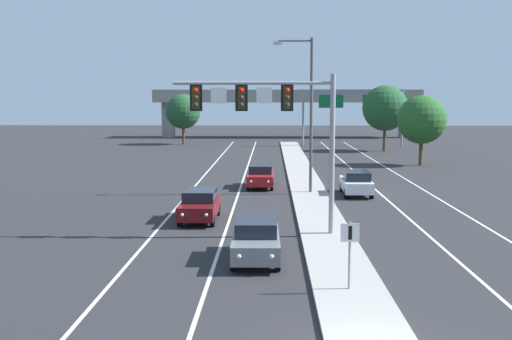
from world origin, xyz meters
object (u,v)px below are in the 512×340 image
at_px(car_receding_white, 356,183).
at_px(tree_far_right_c, 385,108).
at_px(overhead_signal_mast, 276,116).
at_px(tree_far_left_c, 183,111).
at_px(street_lamp_median, 308,106).
at_px(car_oncoming_grey, 256,239).
at_px(car_oncoming_red, 261,176).
at_px(median_sign_post, 350,245).
at_px(car_oncoming_darkred, 200,205).
at_px(tree_far_right_b, 422,120).
at_px(highway_sign_gantry, 353,99).

relative_size(car_receding_white, tree_far_right_c, 0.57).
height_order(overhead_signal_mast, tree_far_left_c, overhead_signal_mast).
bearing_deg(street_lamp_median, car_oncoming_grey, -100.09).
bearing_deg(car_oncoming_red, median_sign_post, -82.23).
bearing_deg(median_sign_post, street_lamp_median, 90.36).
relative_size(overhead_signal_mast, car_oncoming_darkred, 1.62).
relative_size(overhead_signal_mast, street_lamp_median, 0.73).
bearing_deg(car_oncoming_red, car_oncoming_grey, -89.60).
bearing_deg(car_oncoming_grey, overhead_signal_mast, 79.39).
height_order(car_oncoming_grey, tree_far_right_b, tree_far_right_b).
bearing_deg(car_oncoming_red, street_lamp_median, -43.59).
bearing_deg(car_receding_white, car_oncoming_darkred, -137.02).
height_order(median_sign_post, tree_far_right_b, tree_far_right_b).
bearing_deg(overhead_signal_mast, car_oncoming_grey, -100.61).
relative_size(car_oncoming_grey, highway_sign_gantry, 0.34).
height_order(highway_sign_gantry, tree_far_right_b, highway_sign_gantry).
distance_m(street_lamp_median, car_oncoming_grey, 17.70).
xyz_separation_m(street_lamp_median, car_oncoming_darkred, (-6.06, -8.99, -4.97)).
distance_m(tree_far_right_b, tree_far_left_c, 36.88).
height_order(median_sign_post, highway_sign_gantry, highway_sign_gantry).
distance_m(car_receding_white, tree_far_right_c, 35.17).
bearing_deg(highway_sign_gantry, car_oncoming_darkred, -106.08).
bearing_deg(overhead_signal_mast, median_sign_post, -74.36).
bearing_deg(car_oncoming_darkred, tree_far_right_b, 56.34).
height_order(car_oncoming_red, tree_far_left_c, tree_far_left_c).
height_order(highway_sign_gantry, tree_far_right_c, tree_far_right_c).
relative_size(street_lamp_median, car_oncoming_grey, 2.23).
height_order(street_lamp_median, tree_far_right_b, street_lamp_median).
xyz_separation_m(street_lamp_median, car_oncoming_red, (-3.11, 2.96, -4.97)).
distance_m(overhead_signal_mast, car_oncoming_darkred, 7.03).
xyz_separation_m(car_receding_white, tree_far_right_b, (8.53, 18.08, 3.48)).
height_order(car_oncoming_grey, car_oncoming_red, same).
height_order(street_lamp_median, car_oncoming_red, street_lamp_median).
xyz_separation_m(highway_sign_gantry, tree_far_right_c, (2.86, -7.45, -1.04)).
distance_m(street_lamp_median, car_oncoming_darkred, 11.93).
relative_size(overhead_signal_mast, median_sign_post, 3.30).
bearing_deg(tree_far_left_c, street_lamp_median, -71.82).
bearing_deg(tree_far_right_b, tree_far_left_c, 135.00).
bearing_deg(tree_far_right_c, car_oncoming_red, -115.07).
relative_size(car_oncoming_grey, tree_far_right_c, 0.57).
bearing_deg(car_receding_white, car_oncoming_grey, -110.62).
bearing_deg(median_sign_post, tree_far_right_b, 73.27).
relative_size(car_oncoming_darkred, tree_far_left_c, 0.65).
bearing_deg(tree_far_right_c, street_lamp_median, -108.46).
bearing_deg(car_oncoming_grey, median_sign_post, -52.73).
distance_m(highway_sign_gantry, tree_far_right_b, 23.65).
relative_size(car_oncoming_darkred, tree_far_right_c, 0.57).
bearing_deg(car_oncoming_grey, tree_far_right_b, 66.90).
height_order(street_lamp_median, tree_far_left_c, street_lamp_median).
xyz_separation_m(median_sign_post, tree_far_right_c, (11.08, 54.40, 3.54)).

